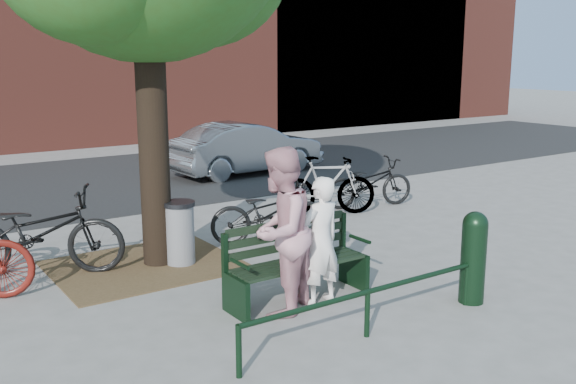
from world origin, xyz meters
TOP-DOWN VIEW (x-y plane):
  - ground at (0.00, 0.00)m, footprint 90.00×90.00m
  - dirt_pit at (-1.00, 2.20)m, footprint 2.40×2.00m
  - road at (0.00, 8.50)m, footprint 40.00×7.00m
  - park_bench at (-0.00, 0.08)m, footprint 1.74×0.54m
  - guard_railing at (0.00, -1.20)m, footprint 3.06×0.06m
  - person_left at (0.16, -0.20)m, footprint 0.57×0.40m
  - person_right at (-0.37, -0.17)m, footprint 1.14×1.08m
  - bollard at (1.63, -1.17)m, footprint 0.29×0.29m
  - litter_bin at (-0.56, 2.00)m, footprint 0.43×0.43m
  - bicycle_a at (-2.24, 2.65)m, footprint 2.28×1.70m
  - bicycle_c at (1.02, 2.20)m, footprint 1.91×1.19m
  - bicycle_d at (2.81, 3.10)m, footprint 1.82×1.23m
  - bicycle_e at (3.86, 3.14)m, footprint 1.86×1.04m
  - parked_car at (3.75, 7.43)m, footprint 3.87×1.56m

SIDE VIEW (x-z plane):
  - ground at x=0.00m, z-range 0.00..0.00m
  - road at x=0.00m, z-range 0.00..0.01m
  - dirt_pit at x=-1.00m, z-range 0.00..0.02m
  - guard_railing at x=0.00m, z-range 0.15..0.66m
  - litter_bin at x=-0.56m, z-range 0.01..0.89m
  - bicycle_e at x=3.86m, z-range 0.00..0.93m
  - bicycle_c at x=1.02m, z-range 0.00..0.95m
  - park_bench at x=0.00m, z-range -0.01..0.97m
  - bicycle_d at x=2.81m, z-range 0.00..1.07m
  - bicycle_a at x=-2.24m, z-range 0.00..1.14m
  - bollard at x=1.63m, z-range 0.04..1.12m
  - parked_car at x=3.75m, z-range 0.00..1.25m
  - person_left at x=0.16m, z-range 0.00..1.49m
  - person_right at x=-0.37m, z-range 0.00..1.86m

